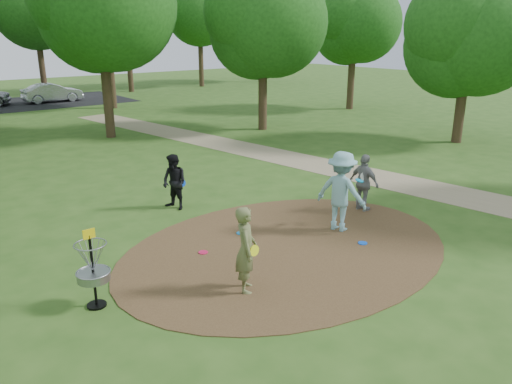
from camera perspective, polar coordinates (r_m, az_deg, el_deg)
ground at (r=11.82m, az=3.64°, el=-6.49°), size 100.00×100.00×0.00m
dirt_clearing at (r=11.82m, az=3.64°, el=-6.45°), size 8.40×8.40×0.02m
footpath at (r=17.67m, az=15.08°, el=1.28°), size 7.55×39.89×0.01m
parking_lot at (r=39.37m, az=-24.84°, el=9.18°), size 14.00×8.00×0.01m
player_observer_with_disc at (r=9.66m, az=-1.15°, el=-6.60°), size 0.71×0.76×1.74m
player_throwing_with_disc at (r=12.72m, az=9.71°, el=0.04°), size 1.38×1.50×2.06m
player_walking_with_disc at (r=14.32m, az=-9.31°, el=1.12°), size 0.79×0.91×1.59m
player_waiting_with_disc at (r=14.30m, az=12.24°, el=1.02°), size 0.45×0.97×1.64m
disc_ground_cyan at (r=12.60m, az=-1.75°, el=-4.71°), size 0.22×0.22×0.02m
disc_ground_blue at (r=12.30m, az=12.09°, el=-5.72°), size 0.22×0.22×0.02m
disc_ground_red at (r=11.61m, az=-6.06°, el=-6.86°), size 0.22×0.22×0.02m
car_right at (r=39.23m, az=-22.25°, el=10.46°), size 4.07×1.42×1.34m
disc_golf_basket at (r=9.58m, az=-18.22°, el=-7.75°), size 0.63×0.63×1.54m
tree_ring at (r=19.12m, az=-12.16°, el=18.37°), size 36.82×45.24×8.77m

